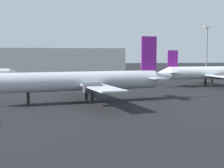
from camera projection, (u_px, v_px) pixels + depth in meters
name	position (u px, v px, depth m)	size (l,w,h in m)	color
airplane_distant	(83.00, 81.00, 52.57)	(33.22, 25.45, 11.00)	silver
airplane_far_left	(212.00, 73.00, 80.42)	(30.18, 21.67, 8.91)	silver
light_mast_right	(207.00, 48.00, 117.23)	(2.40, 0.50, 18.46)	slate
terminal_building	(23.00, 61.00, 131.65)	(80.64, 24.26, 10.46)	#999EA3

